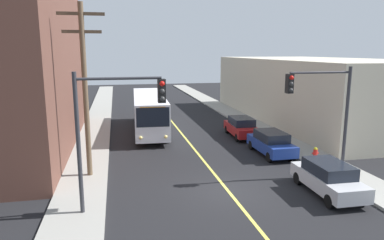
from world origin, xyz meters
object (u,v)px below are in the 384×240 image
at_px(traffic_signal_right_corner, 322,102).
at_px(fire_hydrant, 315,153).
at_px(parked_car_silver, 328,178).
at_px(utility_pole_near, 85,83).
at_px(parked_car_blue, 271,143).
at_px(traffic_signal_left_corner, 115,116).
at_px(city_bus, 149,111).
at_px(parked_car_red, 241,127).

height_order(traffic_signal_right_corner, fire_hydrant, traffic_signal_right_corner).
height_order(parked_car_silver, fire_hydrant, parked_car_silver).
bearing_deg(utility_pole_near, parked_car_blue, 9.47).
bearing_deg(utility_pole_near, traffic_signal_left_corner, -72.14).
bearing_deg(parked_car_silver, traffic_signal_right_corner, 70.91).
relative_size(city_bus, parked_car_silver, 2.76).
xyz_separation_m(parked_car_silver, fire_hydrant, (2.16, 4.71, -0.26)).
height_order(parked_car_red, traffic_signal_left_corner, traffic_signal_left_corner).
xyz_separation_m(parked_car_red, fire_hydrant, (2.25, -7.43, -0.26)).
bearing_deg(parked_car_red, utility_pole_near, -147.92).
xyz_separation_m(city_bus, traffic_signal_right_corner, (8.01, -13.75, 2.49)).
xyz_separation_m(parked_car_red, traffic_signal_right_corner, (0.81, -10.06, 3.46)).
bearing_deg(traffic_signal_left_corner, city_bus, 79.86).
relative_size(parked_car_blue, traffic_signal_left_corner, 0.74).
bearing_deg(parked_car_red, fire_hydrant, -73.18).
xyz_separation_m(traffic_signal_right_corner, fire_hydrant, (1.44, 2.62, -3.72)).
bearing_deg(parked_car_silver, fire_hydrant, 65.35).
bearing_deg(parked_car_red, traffic_signal_left_corner, -129.76).
distance_m(parked_car_blue, fire_hydrant, 2.98).
relative_size(parked_car_blue, parked_car_red, 0.99).
height_order(parked_car_silver, traffic_signal_right_corner, traffic_signal_right_corner).
relative_size(parked_car_silver, traffic_signal_right_corner, 0.74).
height_order(parked_car_silver, parked_car_blue, same).
distance_m(city_bus, parked_car_silver, 17.46).
xyz_separation_m(parked_car_blue, parked_car_red, (-0.21, 5.28, 0.00)).
relative_size(traffic_signal_right_corner, fire_hydrant, 7.14).
bearing_deg(fire_hydrant, utility_pole_near, 179.21).
distance_m(city_bus, parked_car_red, 8.15).
bearing_deg(traffic_signal_right_corner, traffic_signal_left_corner, -169.66).
bearing_deg(traffic_signal_left_corner, parked_car_silver, -0.60).
height_order(parked_car_red, fire_hydrant, parked_car_red).
distance_m(traffic_signal_left_corner, fire_hydrant, 13.61).
bearing_deg(parked_car_blue, utility_pole_near, -170.53).
bearing_deg(parked_car_red, city_bus, 152.86).
height_order(utility_pole_near, traffic_signal_left_corner, utility_pole_near).
bearing_deg(traffic_signal_left_corner, parked_car_blue, 33.45).
bearing_deg(parked_car_silver, parked_car_blue, 88.96).
xyz_separation_m(parked_car_silver, utility_pole_near, (-11.64, 4.90, 4.44)).
bearing_deg(fire_hydrant, parked_car_blue, 133.37).
bearing_deg(city_bus, parked_car_red, -27.14).
xyz_separation_m(city_bus, fire_hydrant, (9.45, -11.13, -1.23)).
bearing_deg(fire_hydrant, traffic_signal_left_corner, -159.44).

